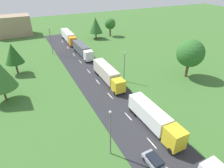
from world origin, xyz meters
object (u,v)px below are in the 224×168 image
Objects in this scene: lamppost_fourth at (51,40)px; lamppost_second at (110,131)px; car_third at (155,162)px; lamppost_third at (124,65)px; truck_second at (154,118)px; tree_birch at (190,53)px; distant_building at (12,26)px; tree_oak at (110,24)px; tree_lime at (13,54)px; truck_third at (108,74)px; truck_fifth at (69,36)px; truck_fourth at (82,49)px; tree_maple at (96,25)px.

lamppost_second is at bearing -90.70° from lamppost_fourth.
lamppost_third reaches higher than car_third.
tree_birch is (19.05, 11.98, 4.09)m from truck_second.
distant_building reaches higher than car_third.
lamppost_third is 39.97m from tree_oak.
tree_lime is (-38.34, 20.72, -0.73)m from tree_birch.
lamppost_third is (8.02, 23.01, 3.36)m from car_third.
lamppost_fourth reaches higher than car_third.
truck_third is at bearing -116.41° from tree_oak.
truck_second is at bearing -89.95° from truck_third.
tree_birch is (15.40, -4.76, 2.01)m from lamppost_third.
tree_birch is at bearing -58.11° from distant_building.
car_third is at bearing -124.84° from truck_second.
truck_fifth is (-0.01, 53.34, 0.08)m from truck_second.
truck_fourth is at bearing -62.13° from distant_building.
lamppost_second is (-8.88, -38.81, 2.23)m from truck_fourth.
lamppost_fourth is (-8.24, 42.81, 2.75)m from truck_second.
tree_maple is 35.22m from distant_building.
lamppost_second is (-8.77, -19.73, 2.18)m from truck_third.
distant_building is (-18.48, 72.30, 1.94)m from truck_second.
tree_birch is 1.19× the size of tree_lime.
distant_building is at bearing 100.18° from car_third.
lamppost_third is 37.18m from tree_maple.
tree_birch is 71.08m from distant_building.
tree_birch is at bearing 32.16° from truck_second.
tree_birch reaches higher than truck_second.
truck_fourth is 43.70m from car_third.
tree_oak is 0.50× the size of distant_building.
truck_third is at bearing -37.15° from tree_lime.
distant_building reaches higher than truck_fourth.
truck_third is at bearing -71.19° from distant_building.
tree_oak is at bearing 29.94° from tree_lime.
truck_fifth is at bearing -177.60° from tree_oak.
car_third is 0.29× the size of distant_building.
truck_fifth is 1.91× the size of lamppost_third.
truck_third is 1.65× the size of tree_lime.
lamppost_fourth reaches higher than truck_third.
truck_second is 37.17m from truck_fourth.
truck_fourth is at bearing -136.40° from tree_oak.
lamppost_fourth is 1.09× the size of tree_lime.
truck_fifth is 11.48m from tree_maple.
truck_fourth is 1.55× the size of tree_maple.
lamppost_fourth reaches higher than truck_second.
tree_birch is (23.42, 18.25, 5.37)m from car_third.
truck_fifth is 1.77× the size of tree_lime.
truck_second is 1.66× the size of lamppost_third.
tree_maple is at bearing 78.24° from truck_second.
truck_second is 2.95× the size of car_third.
tree_oak is at bearing 69.17° from lamppost_third.
truck_fifth is at bearing 95.70° from lamppost_third.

